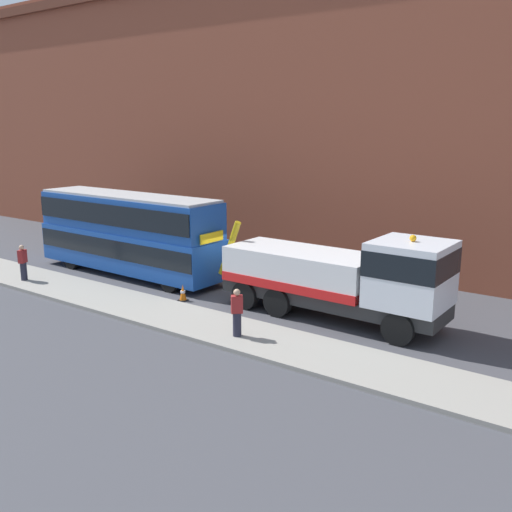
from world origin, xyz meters
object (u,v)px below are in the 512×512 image
(pedestrian_onlooker, at_px, (23,263))
(pedestrian_bystander, at_px, (237,313))
(traffic_cone_near_bus, at_px, (183,293))
(recovery_tow_truck, at_px, (341,276))
(double_decker_bus, at_px, (128,231))

(pedestrian_onlooker, height_order, pedestrian_bystander, same)
(pedestrian_onlooker, xyz_separation_m, traffic_cone_near_bus, (8.08, 2.37, -0.64))
(recovery_tow_truck, bearing_deg, traffic_cone_near_bus, -164.59)
(double_decker_bus, relative_size, pedestrian_onlooker, 6.48)
(double_decker_bus, distance_m, traffic_cone_near_bus, 5.85)
(double_decker_bus, bearing_deg, pedestrian_onlooker, -123.78)
(recovery_tow_truck, relative_size, pedestrian_bystander, 5.94)
(recovery_tow_truck, relative_size, traffic_cone_near_bus, 14.11)
(pedestrian_onlooker, xyz_separation_m, pedestrian_bystander, (12.77, 0.11, 0.00))
(pedestrian_onlooker, bearing_deg, pedestrian_bystander, -23.99)
(double_decker_bus, height_order, traffic_cone_near_bus, double_decker_bus)
(recovery_tow_truck, height_order, pedestrian_bystander, recovery_tow_truck)
(pedestrian_onlooker, bearing_deg, traffic_cone_near_bus, -8.13)
(traffic_cone_near_bus, bearing_deg, pedestrian_bystander, -25.78)
(double_decker_bus, bearing_deg, traffic_cone_near_bus, -17.58)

